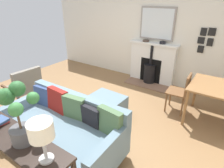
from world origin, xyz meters
name	(u,v)px	position (x,y,z in m)	size (l,w,h in m)	color
ground_plane	(85,117)	(0.00, 0.00, 0.00)	(4.99, 6.09, 0.01)	olive
wall_left	(144,32)	(-2.50, 0.00, 1.30)	(0.12, 6.09, 2.60)	silver
fireplace	(152,65)	(-2.31, 0.37, 0.48)	(0.60, 1.29, 1.09)	brown
mirror_over_mantel	(157,24)	(-2.41, 0.37, 1.55)	(0.04, 0.89, 0.79)	gray
mantel_bowl_near	(146,41)	(-2.32, 0.15, 1.12)	(0.17, 0.17, 0.04)	#47382D
mantel_bowl_far	(163,43)	(-2.32, 0.60, 1.13)	(0.15, 0.15, 0.06)	black
sofa	(64,129)	(0.77, 0.30, 0.36)	(0.94, 1.89, 0.84)	#B2B2B7
ottoman	(105,105)	(-0.26, 0.32, 0.25)	(0.65, 0.69, 0.42)	#B2B2B7
armchair_accent	(25,85)	(0.32, -1.35, 0.47)	(0.72, 0.63, 0.85)	#4C3321
console_table	(11,140)	(1.52, 0.30, 0.69)	(0.36, 1.73, 0.79)	black
table_lamp_far_end	(41,132)	(1.52, 0.95, 1.11)	(0.22, 0.22, 0.43)	#B2B2B7
potted_plant	(17,112)	(1.49, 0.53, 1.14)	(0.39, 0.42, 0.67)	#4C4C51
dining_table	(215,91)	(-1.25, 2.02, 0.64)	(0.91, 0.83, 0.74)	olive
dining_chair_near_fireplace	(182,90)	(-1.26, 1.47, 0.50)	(0.42, 0.42, 0.83)	brown
photo_gallery_row	(206,39)	(-2.42, 1.54, 1.31)	(0.02, 0.33, 0.57)	black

